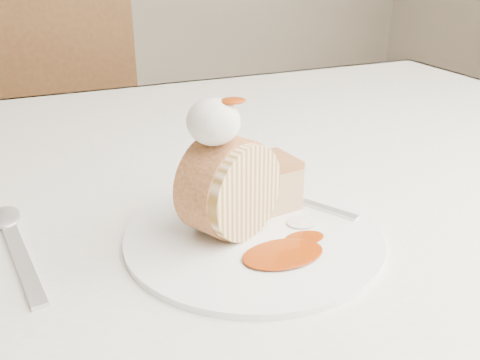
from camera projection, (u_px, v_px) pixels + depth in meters
name	position (u px, v px, depth m)	size (l,w,h in m)	color
table	(203.00, 228.00, 0.72)	(1.40, 0.90, 0.75)	white
chair_far	(53.00, 135.00, 1.46)	(0.46, 0.46, 0.93)	brown
plate	(254.00, 236.00, 0.51)	(0.25, 0.25, 0.01)	white
roulade_slice	(230.00, 187.00, 0.50)	(0.09, 0.09, 0.05)	beige
cake_chunk	(268.00, 186.00, 0.56)	(0.06, 0.05, 0.05)	#CD804D
whipped_cream	(213.00, 122.00, 0.46)	(0.05, 0.05, 0.04)	white
caramel_drizzle	(232.00, 95.00, 0.46)	(0.02, 0.02, 0.01)	#8F2E05
caramel_pool	(283.00, 254.00, 0.48)	(0.08, 0.05, 0.00)	#8F2E05
fork	(312.00, 204.00, 0.57)	(0.02, 0.15, 0.00)	silver
spoon	(23.00, 263.00, 0.47)	(0.03, 0.18, 0.00)	silver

